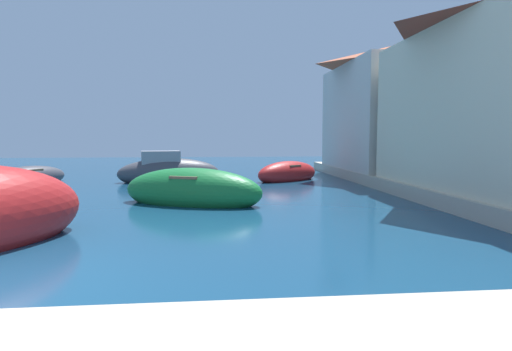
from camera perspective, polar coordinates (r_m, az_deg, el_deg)
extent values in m
ellipsoid|color=#3F3F47|center=(22.77, -27.26, -0.24)|extent=(2.98, 3.94, 1.07)
cube|color=brown|center=(22.74, -27.30, 0.67)|extent=(1.21, 1.15, 0.08)
ellipsoid|color=#3F3F47|center=(21.67, -11.15, 0.28)|extent=(5.07, 2.44, 1.47)
cube|color=gray|center=(21.59, -12.21, 2.27)|extent=(1.93, 1.26, 0.65)
ellipsoid|color=#197233|center=(14.44, -8.24, -2.02)|extent=(5.03, 3.44, 1.52)
cube|color=brown|center=(14.39, -8.27, -0.06)|extent=(1.41, 1.62, 0.08)
ellipsoid|color=#B21E1E|center=(21.88, 4.12, 0.25)|extent=(3.89, 3.36, 1.24)
cube|color=brown|center=(21.85, 4.13, 1.32)|extent=(1.27, 1.34, 0.08)
cube|color=beige|center=(24.48, 17.77, 7.20)|extent=(5.92, 8.06, 5.37)
pyramid|color=#B25638|center=(24.82, 17.98, 14.64)|extent=(6.27, 8.55, 1.07)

